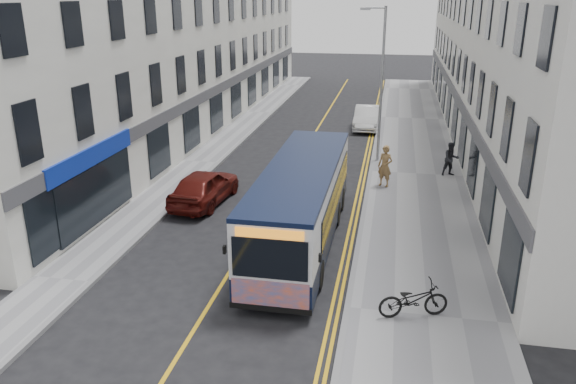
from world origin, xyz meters
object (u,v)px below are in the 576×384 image
at_px(bicycle, 413,300).
at_px(pedestrian_near, 385,166).
at_px(streetlamp, 380,80).
at_px(car_white, 367,118).
at_px(pedestrian_far, 451,159).
at_px(car_maroon, 204,187).
at_px(city_bus, 301,202).

height_order(bicycle, pedestrian_near, pedestrian_near).
height_order(streetlamp, car_white, streetlamp).
bearing_deg(car_white, streetlamp, -83.09).
relative_size(streetlamp, pedestrian_far, 4.82).
bearing_deg(bicycle, pedestrian_near, -12.28).
distance_m(bicycle, car_maroon, 11.58).
bearing_deg(bicycle, pedestrian_far, -26.58).
bearing_deg(bicycle, city_bus, 23.88).
height_order(bicycle, car_maroon, car_maroon).
bearing_deg(pedestrian_near, city_bus, -87.30).
bearing_deg(streetlamp, city_bus, -101.45).
bearing_deg(city_bus, bicycle, -48.19).
bearing_deg(pedestrian_near, car_white, 122.11).
relative_size(pedestrian_near, car_maroon, 0.44).
distance_m(pedestrian_near, pedestrian_far, 3.84).
bearing_deg(car_white, pedestrian_near, -82.98).
distance_m(streetlamp, car_white, 8.73).
relative_size(city_bus, pedestrian_near, 5.32).
xyz_separation_m(city_bus, car_white, (1.26, 18.89, -0.90)).
xyz_separation_m(pedestrian_near, car_maroon, (-7.56, -3.42, -0.33)).
xyz_separation_m(bicycle, car_white, (-2.62, 23.22, 0.10)).
distance_m(city_bus, pedestrian_near, 7.35).
distance_m(bicycle, pedestrian_far, 13.50).
bearing_deg(city_bus, car_maroon, 144.95).
xyz_separation_m(streetlamp, pedestrian_far, (3.67, -2.01, -3.43)).
xyz_separation_m(car_white, car_maroon, (-6.04, -15.53, 0.02)).
distance_m(pedestrian_far, car_maroon, 12.09).
bearing_deg(streetlamp, pedestrian_near, -82.65).
distance_m(city_bus, pedestrian_far, 10.79).
bearing_deg(city_bus, car_white, 86.18).
relative_size(car_white, car_maroon, 1.00).
distance_m(bicycle, pedestrian_near, 11.18).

